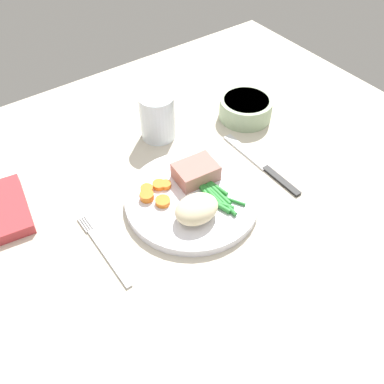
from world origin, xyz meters
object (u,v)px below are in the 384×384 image
at_px(water_glass, 158,120).
at_px(salad_bowl, 246,107).
at_px(meat_portion, 194,170).
at_px(dinner_plate, 192,199).
at_px(fork, 104,250).
at_px(knife, 262,165).

bearing_deg(water_glass, salad_bowl, -16.76).
bearing_deg(water_glass, meat_portion, -97.77).
height_order(dinner_plate, water_glass, water_glass).
height_order(dinner_plate, salad_bowl, salad_bowl).
relative_size(meat_portion, water_glass, 0.78).
height_order(fork, water_glass, water_glass).
bearing_deg(water_glass, dinner_plate, -105.44).
distance_m(dinner_plate, fork, 0.18).
distance_m(fork, salad_bowl, 0.44).
bearing_deg(knife, fork, 176.63).
relative_size(fork, water_glass, 1.75).
bearing_deg(fork, meat_portion, 8.50).
distance_m(fork, knife, 0.34).
xyz_separation_m(meat_portion, fork, (-0.21, -0.04, -0.03)).
bearing_deg(dinner_plate, salad_bowl, 29.52).
bearing_deg(knife, meat_portion, 159.88).
relative_size(fork, knife, 0.81).
xyz_separation_m(dinner_plate, knife, (0.16, -0.00, -0.01)).
bearing_deg(salad_bowl, meat_portion, -154.64).
bearing_deg(fork, dinner_plate, -1.48).
distance_m(dinner_plate, water_glass, 0.20).
xyz_separation_m(fork, knife, (0.34, -0.00, -0.00)).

